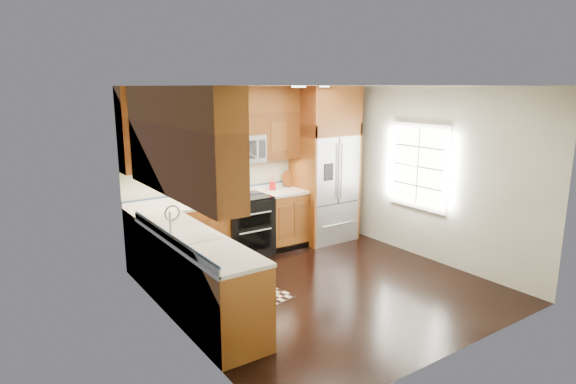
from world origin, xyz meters
TOP-DOWN VIEW (x-y plane):
  - ground at (0.00, 0.00)m, footprint 4.00×4.00m
  - wall_back at (0.00, 2.00)m, footprint 4.00×0.02m
  - wall_left at (-2.00, 0.00)m, footprint 0.02×4.00m
  - wall_right at (2.00, 0.00)m, footprint 0.02×4.00m
  - window at (1.98, 0.20)m, footprint 0.04×1.10m
  - base_cabinets at (-1.23, 0.90)m, footprint 2.85×3.00m
  - countertop at (-1.09, 1.01)m, footprint 2.86×3.01m
  - upper_cabinets at (-1.15, 1.09)m, footprint 2.85×3.00m
  - range at (-0.25, 1.67)m, footprint 0.76×0.67m
  - microwave at (-0.25, 1.80)m, footprint 0.76×0.40m
  - refrigerator at (1.30, 1.63)m, footprint 0.98×0.75m
  - sink_faucet at (-1.73, 0.23)m, footprint 0.54×0.44m
  - rug at (-1.13, 0.67)m, footprint 1.31×1.82m
  - knife_block at (-0.83, 1.74)m, footprint 0.14×0.16m
  - utensil_crock at (0.37, 1.82)m, footprint 0.12×0.12m
  - cutting_board at (0.75, 1.90)m, footprint 0.28×0.28m

SIDE VIEW (x-z plane):
  - ground at x=0.00m, z-range 0.00..0.00m
  - rug at x=-1.13m, z-range 0.00..0.01m
  - base_cabinets at x=-1.23m, z-range 0.00..0.90m
  - range at x=-0.25m, z-range 0.00..0.94m
  - countertop at x=-1.09m, z-range 0.90..0.94m
  - cutting_board at x=0.75m, z-range 0.94..0.96m
  - sink_faucet at x=-1.73m, z-range 0.81..1.18m
  - utensil_crock at x=0.37m, z-range 0.89..1.20m
  - knife_block at x=-0.83m, z-range 0.91..1.19m
  - wall_back at x=0.00m, z-range 0.00..2.60m
  - wall_left at x=-2.00m, z-range 0.00..2.60m
  - wall_right at x=2.00m, z-range 0.00..2.60m
  - refrigerator at x=1.30m, z-range 0.00..2.60m
  - window at x=1.98m, z-range 0.75..2.05m
  - microwave at x=-0.25m, z-range 1.45..1.87m
  - upper_cabinets at x=-1.15m, z-range 1.45..2.60m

